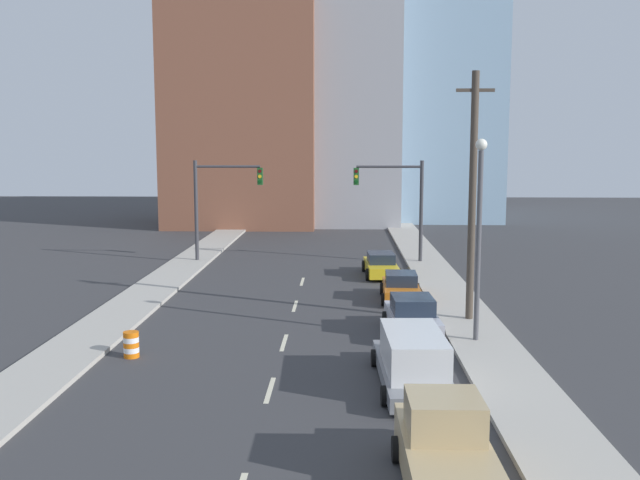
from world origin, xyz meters
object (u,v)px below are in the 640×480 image
object	(u,v)px
street_lamp	(479,226)
sedan_yellow	(381,265)
utility_pole_right_mid	(472,196)
pickup_truck_tan	(448,459)
traffic_signal_right	(402,197)
box_truck_gray	(413,360)
sedan_silver	(412,317)
traffic_signal_left	(215,197)
sedan_orange	(401,288)
traffic_barrel	(131,345)

from	to	relation	value
street_lamp	sedan_yellow	bearing A→B (deg)	101.34
utility_pole_right_mid	street_lamp	bearing A→B (deg)	-95.70
pickup_truck_tan	traffic_signal_right	bearing A→B (deg)	86.57
box_truck_gray	pickup_truck_tan	bearing A→B (deg)	-91.36
sedan_silver	sedan_yellow	xyz separation A→B (m)	(-0.59, 13.09, -0.06)
utility_pole_right_mid	street_lamp	size ratio (longest dim) A/B	1.36
traffic_signal_right	box_truck_gray	bearing A→B (deg)	-93.83
traffic_signal_left	box_truck_gray	bearing A→B (deg)	-66.22
sedan_silver	sedan_orange	world-z (taller)	sedan_silver
traffic_signal_right	sedan_orange	size ratio (longest dim) A/B	1.56
traffic_signal_right	traffic_barrel	size ratio (longest dim) A/B	7.06
pickup_truck_tan	box_truck_gray	distance (m)	7.12
sedan_orange	sedan_yellow	size ratio (longest dim) A/B	0.90
utility_pole_right_mid	traffic_barrel	world-z (taller)	utility_pole_right_mid
utility_pole_right_mid	sedan_silver	bearing A→B (deg)	-143.16
box_truck_gray	street_lamp	bearing A→B (deg)	57.65
traffic_signal_left	traffic_barrel	bearing A→B (deg)	-88.10
traffic_barrel	street_lamp	size ratio (longest dim) A/B	0.12
sedan_silver	sedan_yellow	bearing A→B (deg)	90.19
street_lamp	sedan_yellow	xyz separation A→B (m)	(-2.91, 14.53, -3.97)
utility_pole_right_mid	sedan_yellow	size ratio (longest dim) A/B	2.26
traffic_signal_left	box_truck_gray	size ratio (longest dim) A/B	1.08
traffic_signal_left	traffic_signal_right	xyz separation A→B (m)	(12.24, 0.00, 0.00)
traffic_signal_right	pickup_truck_tan	world-z (taller)	traffic_signal_right
box_truck_gray	sedan_silver	xyz separation A→B (m)	(0.61, 6.46, -0.16)
traffic_signal_left	pickup_truck_tan	distance (m)	33.19
utility_pole_right_mid	street_lamp	xyz separation A→B (m)	(-0.34, -3.44, -0.89)
traffic_signal_left	sedan_orange	xyz separation A→B (m)	(11.29, -11.21, -3.71)
pickup_truck_tan	utility_pole_right_mid	bearing A→B (deg)	77.80
traffic_signal_right	traffic_signal_left	bearing A→B (deg)	180.00
utility_pole_right_mid	pickup_truck_tan	bearing A→B (deg)	-101.58
traffic_signal_left	traffic_barrel	xyz separation A→B (m)	(0.70, -21.27, -3.86)
traffic_signal_left	sedan_yellow	size ratio (longest dim) A/B	1.41
traffic_signal_left	sedan_yellow	bearing A→B (deg)	-23.19
traffic_barrel	box_truck_gray	distance (m)	10.32
traffic_signal_right	traffic_barrel	xyz separation A→B (m)	(-11.53, -21.27, -3.86)
box_truck_gray	sedan_yellow	distance (m)	19.55
traffic_barrel	sedan_orange	world-z (taller)	sedan_orange
traffic_signal_right	traffic_barrel	distance (m)	24.50
traffic_barrel	box_truck_gray	size ratio (longest dim) A/B	0.15
traffic_signal_right	utility_pole_right_mid	distance (m)	15.78
traffic_barrel	sedan_silver	world-z (taller)	sedan_silver
utility_pole_right_mid	pickup_truck_tan	distance (m)	16.57
pickup_truck_tan	sedan_yellow	xyz separation A→B (m)	(-0.07, 26.66, -0.17)
box_truck_gray	sedan_silver	distance (m)	6.49
sedan_yellow	street_lamp	bearing A→B (deg)	-81.29
traffic_signal_left	box_truck_gray	distance (m)	26.57
traffic_signal_left	sedan_yellow	world-z (taller)	traffic_signal_left
utility_pole_right_mid	sedan_orange	xyz separation A→B (m)	(-2.61, 4.44, -4.87)
sedan_silver	sedan_yellow	world-z (taller)	sedan_silver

